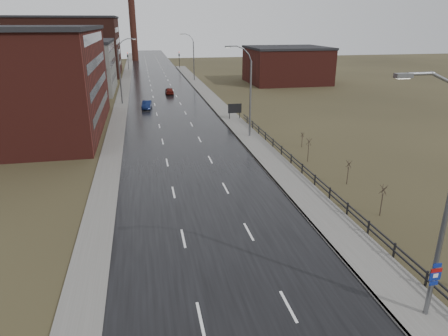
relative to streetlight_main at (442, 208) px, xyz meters
name	(u,v)px	position (x,y,z in m)	size (l,w,h in m)	color
road	(168,104)	(-8.47, 58.00, -6.03)	(14.00, 300.00, 0.06)	black
sidewalk_right	(250,139)	(0.13, 33.00, -5.97)	(3.20, 180.00, 0.18)	#595651
curb_right	(238,139)	(-1.39, 33.00, -5.97)	(0.16, 180.00, 0.18)	slate
sidewalk_left	(121,106)	(-16.67, 58.00, -6.00)	(2.40, 260.00, 0.12)	#595651
warehouse_near	(11,81)	(-29.46, 43.00, 0.70)	(22.44, 28.56, 13.50)	#471914
warehouse_mid	(74,66)	(-26.46, 76.00, -0.80)	(16.32, 20.40, 10.50)	slate
warehouse_far	(69,46)	(-31.47, 106.00, 1.70)	(26.52, 24.48, 15.50)	#331611
building_right	(287,65)	(21.83, 80.00, -1.80)	(18.36, 16.32, 8.50)	#471914
smokestack	(132,18)	(-14.47, 148.00, 9.44)	(2.70, 2.70, 30.70)	#331611
streetlight_main	(442,208)	(0.00, 0.00, 0.00)	(3.91, 0.29, 12.11)	slate
streetlight_right_mid	(248,92)	(0.03, 34.00, -0.22)	(3.36, 0.28, 11.35)	slate
streetlight_left	(121,71)	(-16.17, 60.00, -0.22)	(3.36, 0.28, 11.35)	slate
streetlight_right_far	(192,57)	(0.03, 88.00, -0.22)	(3.36, 0.28, 11.35)	slate
guardrail	(318,182)	(1.83, 16.32, -5.35)	(0.10, 53.05, 1.10)	black
shrub_c	(382,200)	(4.33, 10.53, -4.73)	(0.59, 0.63, 2.51)	#382D23
shrub_d	(348,172)	(4.89, 16.83, -4.84)	(0.54, 0.57, 2.29)	#382D23
shrub_e	(308,149)	(3.89, 23.52, -4.71)	(0.60, 0.63, 2.55)	#382D23
shrub_f	(302,139)	(5.25, 28.53, -5.11)	(0.43, 0.45, 1.79)	#382D23
billboard	(235,109)	(0.63, 43.84, -4.39)	(2.07, 0.17, 2.47)	black
traffic_light_left	(128,54)	(-16.47, 118.00, -1.46)	(0.58, 2.73, 5.30)	black
traffic_light_right	(179,53)	(-0.47, 118.00, -1.46)	(0.58, 2.73, 5.30)	black
car_near	(147,105)	(-12.19, 54.68, -5.38)	(1.43, 4.10, 1.35)	#0C1840
car_far	(169,91)	(-7.35, 68.64, -5.37)	(1.63, 4.06, 1.38)	#57130E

